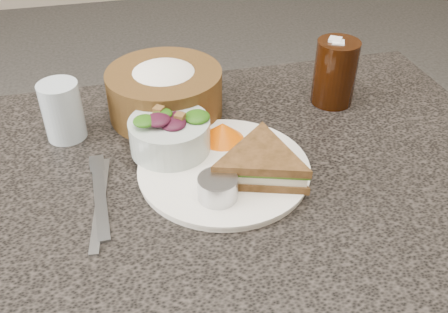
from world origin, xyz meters
TOP-DOWN VIEW (x-y plane):
  - dinner_plate at (0.02, 0.02)m, footprint 0.26×0.26m
  - sandwich at (0.07, -0.01)m, footprint 0.20×0.20m
  - salad_bowl at (-0.05, 0.09)m, footprint 0.15×0.15m
  - dressing_ramekin at (-0.01, -0.04)m, footprint 0.07×0.07m
  - orange_wedge at (0.03, 0.09)m, footprint 0.10×0.10m
  - fork at (-0.17, 0.00)m, footprint 0.02×0.17m
  - knife at (-0.17, -0.00)m, footprint 0.04×0.20m
  - bread_basket at (-0.04, 0.21)m, footprint 0.20×0.20m
  - cola_glass at (0.27, 0.18)m, footprint 0.08×0.08m
  - water_glass at (-0.21, 0.18)m, footprint 0.07×0.07m

SIDE VIEW (x-z plane):
  - knife at x=-0.17m, z-range 0.75..0.75m
  - fork at x=-0.17m, z-range 0.75..0.75m
  - dinner_plate at x=0.02m, z-range 0.75..0.76m
  - orange_wedge at x=0.03m, z-range 0.76..0.79m
  - dressing_ramekin at x=-0.01m, z-range 0.76..0.79m
  - sandwich at x=0.07m, z-range 0.76..0.80m
  - salad_bowl at x=-0.05m, z-range 0.76..0.83m
  - water_glass at x=-0.21m, z-range 0.75..0.85m
  - bread_basket at x=-0.04m, z-range 0.75..0.86m
  - cola_glass at x=0.27m, z-range 0.75..0.88m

